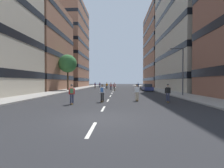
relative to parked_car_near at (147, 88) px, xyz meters
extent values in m
plane|color=#28282B|center=(-7.25, 4.89, -0.70)|extent=(179.69, 179.69, 0.00)
cube|color=#9E9991|center=(-17.55, 8.64, -0.63)|extent=(3.69, 82.36, 0.14)
cube|color=#9E9991|center=(3.04, 8.64, -0.63)|extent=(3.69, 82.36, 0.14)
cube|color=silver|center=(-7.25, -27.06, -0.70)|extent=(0.16, 2.20, 0.01)
cube|color=silver|center=(-7.25, -22.06, -0.70)|extent=(0.16, 2.20, 0.01)
cube|color=silver|center=(-7.25, -17.06, -0.70)|extent=(0.16, 2.20, 0.01)
cube|color=silver|center=(-7.25, -12.06, -0.70)|extent=(0.16, 2.20, 0.01)
cube|color=silver|center=(-7.25, -7.06, -0.70)|extent=(0.16, 2.20, 0.01)
cube|color=silver|center=(-7.25, -2.06, -0.70)|extent=(0.16, 2.20, 0.01)
cube|color=silver|center=(-7.25, 2.94, -0.70)|extent=(0.16, 2.20, 0.01)
cube|color=silver|center=(-7.25, 7.94, -0.70)|extent=(0.16, 2.20, 0.01)
cube|color=silver|center=(-7.25, 12.94, -0.70)|extent=(0.16, 2.20, 0.01)
cube|color=silver|center=(-7.25, 17.94, -0.70)|extent=(0.16, 2.20, 0.01)
cube|color=silver|center=(-7.25, 22.94, -0.70)|extent=(0.16, 2.20, 0.01)
cube|color=silver|center=(-7.25, 27.94, -0.70)|extent=(0.16, 2.20, 0.01)
cube|color=silver|center=(-7.25, 32.94, -0.70)|extent=(0.16, 2.20, 0.01)
cube|color=silver|center=(-7.25, 37.94, -0.70)|extent=(0.16, 2.20, 0.01)
cube|color=#9E6B51|center=(-28.26, 3.23, 9.28)|extent=(17.72, 16.92, 19.95)
cube|color=black|center=(-28.26, 3.23, 2.29)|extent=(17.84, 17.04, 1.10)
cube|color=black|center=(-28.26, 3.23, 7.28)|extent=(17.84, 17.04, 1.10)
cube|color=black|center=(-28.26, 3.23, 12.27)|extent=(17.84, 17.04, 1.10)
cube|color=black|center=(-28.26, 3.23, 17.26)|extent=(17.84, 17.04, 1.10)
cube|color=#9E6B51|center=(-28.26, 26.68, 15.22)|extent=(17.72, 18.99, 31.85)
cube|color=black|center=(-28.26, 26.68, 2.03)|extent=(17.84, 19.11, 1.10)
cube|color=black|center=(-28.26, 26.68, 6.58)|extent=(17.84, 19.11, 1.10)
cube|color=black|center=(-28.26, 26.68, 11.13)|extent=(17.84, 19.11, 1.10)
cube|color=black|center=(-28.26, 26.68, 15.68)|extent=(17.84, 19.11, 1.10)
cube|color=black|center=(-28.26, 26.68, 20.23)|extent=(17.84, 19.11, 1.10)
cube|color=black|center=(-28.26, 26.68, 24.78)|extent=(17.84, 19.11, 1.10)
cube|color=black|center=(-28.26, 26.68, 29.33)|extent=(17.84, 19.11, 1.10)
cube|color=#BCB29E|center=(13.75, 3.23, 17.23)|extent=(17.72, 22.26, 35.86)
cube|color=black|center=(13.75, 3.23, 2.37)|extent=(17.84, 22.38, 1.10)
cube|color=black|center=(13.75, 3.23, 7.50)|extent=(17.84, 22.38, 1.10)
cube|color=black|center=(13.75, 3.23, 12.62)|extent=(17.84, 22.38, 1.10)
cube|color=black|center=(13.75, 3.23, 17.74)|extent=(17.84, 22.38, 1.10)
cube|color=#9E6B51|center=(13.75, 26.68, 13.65)|extent=(17.72, 21.65, 28.71)
cube|color=black|center=(13.75, 26.68, 2.17)|extent=(17.84, 21.77, 1.10)
cube|color=black|center=(13.75, 26.68, 6.96)|extent=(17.84, 21.77, 1.10)
cube|color=black|center=(13.75, 26.68, 11.74)|extent=(17.84, 21.77, 1.10)
cube|color=black|center=(13.75, 26.68, 16.53)|extent=(17.84, 21.77, 1.10)
cube|color=black|center=(13.75, 26.68, 21.31)|extent=(17.84, 21.77, 1.10)
cube|color=black|center=(13.75, 26.68, 26.09)|extent=(17.84, 21.77, 1.10)
cube|color=navy|center=(0.00, 0.04, -0.17)|extent=(1.80, 4.40, 0.70)
cube|color=#2D3338|center=(0.00, -0.11, 0.50)|extent=(1.60, 2.10, 0.64)
cylinder|color=black|center=(-0.80, 1.49, -0.38)|extent=(0.22, 0.64, 0.64)
cylinder|color=black|center=(0.80, 1.49, -0.38)|extent=(0.22, 0.64, 0.64)
cylinder|color=black|center=(-0.80, -1.41, -0.38)|extent=(0.22, 0.64, 0.64)
cylinder|color=black|center=(0.80, -1.41, -0.38)|extent=(0.22, 0.64, 0.64)
cylinder|color=#4C3823|center=(-17.55, 1.10, 1.68)|extent=(0.36, 0.36, 4.49)
sphere|color=#387A3D|center=(-17.55, 1.10, 5.33)|extent=(4.02, 4.02, 4.02)
cylinder|color=#3F3F44|center=(2.68, -11.77, 2.69)|extent=(0.16, 0.16, 6.50)
cylinder|color=#3F3F44|center=(1.78, -11.77, 5.84)|extent=(1.80, 0.10, 0.10)
ellipsoid|color=silver|center=(0.88, -11.77, 5.69)|extent=(0.50, 0.30, 0.24)
cube|color=brown|center=(-13.16, 12.80, -0.62)|extent=(0.29, 0.92, 0.02)
cylinder|color=#D8BF4C|center=(-13.13, 13.12, -0.66)|extent=(0.19, 0.09, 0.07)
cylinder|color=#D8BF4C|center=(-13.19, 12.48, -0.66)|extent=(0.19, 0.09, 0.07)
cylinder|color=#594C47|center=(-13.25, 12.81, -0.21)|extent=(0.15, 0.15, 0.80)
cylinder|color=#594C47|center=(-13.07, 12.79, -0.21)|extent=(0.15, 0.15, 0.80)
cube|color=blue|center=(-13.16, 12.80, 0.47)|extent=(0.34, 0.23, 0.55)
cylinder|color=blue|center=(-13.37, 12.88, 0.44)|extent=(0.11, 0.24, 0.55)
cylinder|color=blue|center=(-12.94, 12.83, 0.44)|extent=(0.11, 0.24, 0.55)
sphere|color=tan|center=(-13.16, 12.82, 0.92)|extent=(0.22, 0.22, 0.22)
sphere|color=black|center=(-13.16, 12.82, 0.97)|extent=(0.21, 0.21, 0.21)
cube|color=#A52626|center=(-13.18, 12.62, 0.50)|extent=(0.28, 0.19, 0.40)
cube|color=brown|center=(-7.95, 3.36, -0.62)|extent=(0.27, 0.91, 0.02)
cylinder|color=#D8BF4C|center=(-7.97, 3.68, -0.66)|extent=(0.18, 0.08, 0.07)
cylinder|color=#D8BF4C|center=(-7.92, 3.04, -0.66)|extent=(0.18, 0.08, 0.07)
cylinder|color=#2D334C|center=(-8.04, 3.35, -0.21)|extent=(0.15, 0.15, 0.80)
cylinder|color=#2D334C|center=(-7.86, 3.36, -0.21)|extent=(0.15, 0.15, 0.80)
cube|color=red|center=(-7.95, 3.36, 0.47)|extent=(0.33, 0.22, 0.55)
cylinder|color=red|center=(-8.17, 3.39, 0.44)|extent=(0.11, 0.24, 0.55)
cylinder|color=red|center=(-7.73, 3.42, 0.44)|extent=(0.11, 0.24, 0.55)
sphere|color=tan|center=(-7.95, 3.38, 0.92)|extent=(0.22, 0.22, 0.22)
sphere|color=black|center=(-7.95, 3.38, 0.97)|extent=(0.21, 0.21, 0.21)
cube|color=beige|center=(-7.93, 3.18, 0.50)|extent=(0.27, 0.18, 0.40)
cube|color=brown|center=(-7.03, 0.55, -0.62)|extent=(0.31, 0.92, 0.02)
cylinder|color=#D8BF4C|center=(-7.07, 0.87, -0.66)|extent=(0.19, 0.09, 0.07)
cylinder|color=#D8BF4C|center=(-7.00, 0.24, -0.66)|extent=(0.19, 0.09, 0.07)
cylinder|color=#594C47|center=(-7.12, 0.54, -0.21)|extent=(0.16, 0.16, 0.80)
cylinder|color=#594C47|center=(-6.95, 0.56, -0.21)|extent=(0.16, 0.16, 0.80)
cube|color=red|center=(-7.03, 0.55, 0.47)|extent=(0.34, 0.24, 0.55)
cylinder|color=red|center=(-7.26, 0.58, 0.44)|extent=(0.12, 0.24, 0.55)
cylinder|color=red|center=(-6.82, 0.63, 0.44)|extent=(0.12, 0.24, 0.55)
sphere|color=#997051|center=(-7.04, 0.57, 0.92)|extent=(0.22, 0.22, 0.22)
sphere|color=black|center=(-7.04, 0.57, 0.97)|extent=(0.21, 0.21, 0.21)
cube|color=beige|center=(-7.01, 0.38, 0.50)|extent=(0.28, 0.19, 0.40)
cube|color=brown|center=(-1.32, -18.15, -0.62)|extent=(0.35, 0.92, 0.02)
cylinder|color=#D8BF4C|center=(-1.27, -17.84, -0.66)|extent=(0.19, 0.10, 0.07)
cylinder|color=#D8BF4C|center=(-1.38, -18.47, -0.66)|extent=(0.19, 0.10, 0.07)
cylinder|color=#2D334C|center=(-1.41, -18.14, -0.21)|extent=(0.16, 0.16, 0.80)
cylinder|color=#2D334C|center=(-1.24, -18.17, -0.21)|extent=(0.16, 0.16, 0.80)
cube|color=black|center=(-1.32, -18.15, 0.47)|extent=(0.35, 0.25, 0.55)
cylinder|color=black|center=(-1.53, -18.07, 0.44)|extent=(0.13, 0.24, 0.55)
cylinder|color=black|center=(-1.10, -18.14, 0.44)|extent=(0.13, 0.24, 0.55)
sphere|color=tan|center=(-1.32, -18.13, 0.92)|extent=(0.22, 0.22, 0.22)
sphere|color=black|center=(-1.32, -18.13, 0.97)|extent=(0.21, 0.21, 0.21)
cube|color=brown|center=(-1.02, 7.56, -0.62)|extent=(0.40, 0.92, 0.02)
cylinder|color=#D8BF4C|center=(-0.95, 7.87, -0.66)|extent=(0.19, 0.11, 0.07)
cylinder|color=#D8BF4C|center=(-1.10, 7.25, -0.66)|extent=(0.19, 0.11, 0.07)
cylinder|color=#2D334C|center=(-1.11, 7.58, -0.21)|extent=(0.17, 0.17, 0.80)
cylinder|color=#2D334C|center=(-0.93, 7.54, -0.21)|extent=(0.17, 0.17, 0.80)
cube|color=blue|center=(-1.02, 7.56, 0.47)|extent=(0.36, 0.27, 0.55)
cylinder|color=blue|center=(-1.22, 7.66, 0.44)|extent=(0.14, 0.24, 0.55)
cylinder|color=blue|center=(-0.80, 7.55, 0.44)|extent=(0.14, 0.24, 0.55)
sphere|color=tan|center=(-1.02, 7.58, 0.92)|extent=(0.22, 0.22, 0.22)
sphere|color=black|center=(-1.02, 7.58, 0.97)|extent=(0.21, 0.21, 0.21)
cube|color=black|center=(-1.06, 7.38, 0.50)|extent=(0.29, 0.22, 0.40)
cube|color=brown|center=(-9.31, 8.45, -0.62)|extent=(0.27, 0.91, 0.02)
cylinder|color=#D8BF4C|center=(-9.29, 8.77, -0.66)|extent=(0.18, 0.08, 0.07)
cylinder|color=#D8BF4C|center=(-9.33, 8.13, -0.66)|extent=(0.18, 0.08, 0.07)
cylinder|color=black|center=(-9.40, 8.46, -0.21)|extent=(0.15, 0.15, 0.80)
cylinder|color=black|center=(-9.22, 8.44, -0.21)|extent=(0.15, 0.15, 0.80)
cube|color=orange|center=(-9.31, 8.45, 0.47)|extent=(0.33, 0.22, 0.55)
cylinder|color=orange|center=(-9.52, 8.52, 0.44)|extent=(0.11, 0.24, 0.55)
cylinder|color=orange|center=(-9.09, 8.48, 0.44)|extent=(0.11, 0.24, 0.55)
sphere|color=beige|center=(-9.31, 8.47, 0.92)|extent=(0.22, 0.22, 0.22)
sphere|color=black|center=(-9.31, 8.47, 0.97)|extent=(0.21, 0.21, 0.21)
cube|color=brown|center=(-10.27, -19.91, -0.62)|extent=(0.41, 0.92, 0.02)
cylinder|color=#D8BF4C|center=(-10.35, -19.60, -0.66)|extent=(0.19, 0.11, 0.07)
cylinder|color=#D8BF4C|center=(-10.20, -20.23, -0.66)|extent=(0.19, 0.11, 0.07)
cylinder|color=#2D334C|center=(-10.36, -19.94, -0.21)|extent=(0.17, 0.17, 0.80)
cylinder|color=#2D334C|center=(-10.19, -19.89, -0.21)|extent=(0.17, 0.17, 0.80)
cube|color=red|center=(-10.27, -19.91, 0.47)|extent=(0.36, 0.27, 0.55)
cylinder|color=red|center=(-10.50, -19.92, 0.44)|extent=(0.14, 0.24, 0.55)
cylinder|color=red|center=(-10.07, -19.81, 0.44)|extent=(0.14, 0.24, 0.55)
sphere|color=tan|center=(-10.28, -19.90, 0.92)|extent=(0.22, 0.22, 0.22)
sphere|color=black|center=(-10.28, -19.90, 0.97)|extent=(0.21, 0.21, 0.21)
cube|color=#4C8C4C|center=(-10.23, -20.09, 0.50)|extent=(0.29, 0.22, 0.40)
cube|color=brown|center=(-12.16, 15.93, -0.62)|extent=(0.40, 0.92, 0.02)
cylinder|color=#D8BF4C|center=(-12.23, 16.24, -0.66)|extent=(0.19, 0.11, 0.07)
cylinder|color=#D8BF4C|center=(-12.08, 15.62, -0.66)|extent=(0.19, 0.11, 0.07)
cylinder|color=#2D334C|center=(-12.24, 15.91, -0.21)|extent=(0.17, 0.17, 0.80)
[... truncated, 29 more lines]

